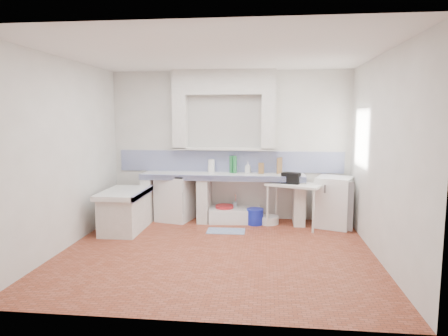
# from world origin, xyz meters

# --- Properties ---
(floor) EXTENTS (4.50, 4.50, 0.00)m
(floor) POSITION_xyz_m (0.00, 0.00, 0.00)
(floor) COLOR #9B4933
(floor) RESTS_ON ground
(ceiling) EXTENTS (4.50, 4.50, 0.00)m
(ceiling) POSITION_xyz_m (0.00, 0.00, 2.80)
(ceiling) COLOR white
(ceiling) RESTS_ON ground
(wall_back) EXTENTS (4.50, 0.00, 4.50)m
(wall_back) POSITION_xyz_m (0.00, 2.00, 1.40)
(wall_back) COLOR silver
(wall_back) RESTS_ON ground
(wall_front) EXTENTS (4.50, 0.00, 4.50)m
(wall_front) POSITION_xyz_m (0.00, -2.00, 1.40)
(wall_front) COLOR silver
(wall_front) RESTS_ON ground
(wall_left) EXTENTS (0.00, 4.50, 4.50)m
(wall_left) POSITION_xyz_m (-2.25, 0.00, 1.40)
(wall_left) COLOR silver
(wall_left) RESTS_ON ground
(wall_right) EXTENTS (0.00, 4.50, 4.50)m
(wall_right) POSITION_xyz_m (2.25, 0.00, 1.40)
(wall_right) COLOR silver
(wall_right) RESTS_ON ground
(alcove_mass) EXTENTS (1.90, 0.25, 0.45)m
(alcove_mass) POSITION_xyz_m (-0.10, 1.88, 2.58)
(alcove_mass) COLOR silver
(alcove_mass) RESTS_ON ground
(window_frame) EXTENTS (0.35, 0.86, 1.06)m
(window_frame) POSITION_xyz_m (2.42, 1.20, 1.60)
(window_frame) COLOR #352211
(window_frame) RESTS_ON ground
(lace_valance) EXTENTS (0.01, 0.84, 0.24)m
(lace_valance) POSITION_xyz_m (2.28, 1.20, 1.98)
(lace_valance) COLOR white
(lace_valance) RESTS_ON ground
(counter_slab) EXTENTS (3.00, 0.60, 0.08)m
(counter_slab) POSITION_xyz_m (-0.10, 1.70, 0.86)
(counter_slab) COLOR white
(counter_slab) RESTS_ON ground
(counter_lip) EXTENTS (3.00, 0.04, 0.10)m
(counter_lip) POSITION_xyz_m (-0.10, 1.42, 0.86)
(counter_lip) COLOR navy
(counter_lip) RESTS_ON ground
(counter_pier_left) EXTENTS (0.20, 0.55, 0.82)m
(counter_pier_left) POSITION_xyz_m (-1.50, 1.70, 0.41)
(counter_pier_left) COLOR silver
(counter_pier_left) RESTS_ON ground
(counter_pier_mid) EXTENTS (0.20, 0.55, 0.82)m
(counter_pier_mid) POSITION_xyz_m (-0.45, 1.70, 0.41)
(counter_pier_mid) COLOR silver
(counter_pier_mid) RESTS_ON ground
(counter_pier_right) EXTENTS (0.20, 0.55, 0.82)m
(counter_pier_right) POSITION_xyz_m (1.30, 1.70, 0.41)
(counter_pier_right) COLOR silver
(counter_pier_right) RESTS_ON ground
(peninsula_top) EXTENTS (0.70, 1.10, 0.08)m
(peninsula_top) POSITION_xyz_m (-1.70, 0.90, 0.66)
(peninsula_top) COLOR white
(peninsula_top) RESTS_ON ground
(peninsula_base) EXTENTS (0.60, 1.00, 0.62)m
(peninsula_base) POSITION_xyz_m (-1.70, 0.90, 0.31)
(peninsula_base) COLOR silver
(peninsula_base) RESTS_ON ground
(peninsula_lip) EXTENTS (0.04, 1.10, 0.10)m
(peninsula_lip) POSITION_xyz_m (-1.37, 0.90, 0.66)
(peninsula_lip) COLOR navy
(peninsula_lip) RESTS_ON ground
(backsplash) EXTENTS (4.27, 0.03, 0.40)m
(backsplash) POSITION_xyz_m (0.00, 1.99, 1.10)
(backsplash) COLOR navy
(backsplash) RESTS_ON ground
(stove) EXTENTS (0.71, 0.70, 0.84)m
(stove) POSITION_xyz_m (-1.01, 1.70, 0.42)
(stove) COLOR white
(stove) RESTS_ON ground
(sink) EXTENTS (1.00, 0.60, 0.23)m
(sink) POSITION_xyz_m (0.13, 1.71, 0.12)
(sink) COLOR white
(sink) RESTS_ON ground
(side_table) EXTENTS (1.06, 0.85, 0.04)m
(side_table) POSITION_xyz_m (1.20, 1.47, 0.39)
(side_table) COLOR white
(side_table) RESTS_ON ground
(fridge) EXTENTS (0.75, 0.75, 0.89)m
(fridge) POSITION_xyz_m (1.90, 1.56, 0.45)
(fridge) COLOR white
(fridge) RESTS_ON ground
(bucket_red) EXTENTS (0.42, 0.42, 0.31)m
(bucket_red) POSITION_xyz_m (-0.06, 1.67, 0.16)
(bucket_red) COLOR red
(bucket_red) RESTS_ON ground
(bucket_orange) EXTENTS (0.34, 0.34, 0.24)m
(bucket_orange) POSITION_xyz_m (0.17, 1.69, 0.12)
(bucket_orange) COLOR orange
(bucket_orange) RESTS_ON ground
(bucket_blue) EXTENTS (0.32, 0.32, 0.29)m
(bucket_blue) POSITION_xyz_m (0.51, 1.56, 0.14)
(bucket_blue) COLOR #1624AF
(bucket_blue) RESTS_ON ground
(basin_white) EXTENTS (0.40, 0.40, 0.14)m
(basin_white) POSITION_xyz_m (0.76, 1.63, 0.07)
(basin_white) COLOR white
(basin_white) RESTS_ON ground
(water_bottle_a) EXTENTS (0.09, 0.09, 0.29)m
(water_bottle_a) POSITION_xyz_m (0.01, 1.85, 0.15)
(water_bottle_a) COLOR silver
(water_bottle_a) RESTS_ON ground
(water_bottle_b) EXTENTS (0.10, 0.10, 0.34)m
(water_bottle_b) POSITION_xyz_m (0.11, 1.85, 0.17)
(water_bottle_b) COLOR silver
(water_bottle_b) RESTS_ON ground
(black_bag) EXTENTS (0.35, 0.28, 0.20)m
(black_bag) POSITION_xyz_m (1.13, 1.46, 0.88)
(black_bag) COLOR black
(black_bag) RESTS_ON side_table
(green_bottle_a) EXTENTS (0.08, 0.08, 0.32)m
(green_bottle_a) POSITION_xyz_m (0.05, 1.85, 1.06)
(green_bottle_a) COLOR #23743B
(green_bottle_a) RESTS_ON counter_slab
(green_bottle_b) EXTENTS (0.08, 0.08, 0.33)m
(green_bottle_b) POSITION_xyz_m (0.11, 1.81, 1.06)
(green_bottle_b) COLOR #23743B
(green_bottle_b) RESTS_ON counter_slab
(knife_block) EXTENTS (0.11, 0.09, 0.20)m
(knife_block) POSITION_xyz_m (0.61, 1.80, 1.00)
(knife_block) COLOR brown
(knife_block) RESTS_ON counter_slab
(cutting_board) EXTENTS (0.11, 0.21, 0.30)m
(cutting_board) POSITION_xyz_m (0.94, 1.85, 1.05)
(cutting_board) COLOR brown
(cutting_board) RESTS_ON counter_slab
(paper_towel) EXTENTS (0.14, 0.14, 0.25)m
(paper_towel) POSITION_xyz_m (-0.33, 1.85, 1.02)
(paper_towel) COLOR white
(paper_towel) RESTS_ON counter_slab
(soap_bottle) EXTENTS (0.11, 0.11, 0.21)m
(soap_bottle) POSITION_xyz_m (0.36, 1.85, 1.00)
(soap_bottle) COLOR white
(soap_bottle) RESTS_ON counter_slab
(rug) EXTENTS (0.65, 0.38, 0.01)m
(rug) POSITION_xyz_m (0.03, 1.05, 0.01)
(rug) COLOR #37539C
(rug) RESTS_ON ground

